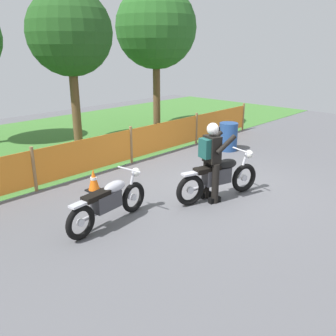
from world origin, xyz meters
TOP-DOWN VIEW (x-y plane):
  - ground at (0.00, 0.00)m, footprint 24.00×24.00m
  - grass_verge at (0.00, 6.72)m, footprint 24.00×7.91m
  - barrier_fence at (0.00, 2.76)m, footprint 11.69×0.08m
  - tree_near_right at (0.06, 5.51)m, footprint 2.62×2.62m
  - tree_rightmost at (3.77, 5.50)m, footprint 3.04×3.04m
  - motorcycle_lead at (-2.75, 0.24)m, footprint 1.97×0.58m
  - motorcycle_trailing at (-0.37, -0.51)m, footprint 2.06×0.84m
  - rider_trailing at (-0.59, -0.45)m, footprint 0.76×0.66m
  - traffic_cone at (-1.99, 1.80)m, footprint 0.32×0.32m
  - spare_drum at (2.97, 1.53)m, footprint 0.58×0.58m

SIDE VIEW (x-z plane):
  - ground at x=0.00m, z-range -0.02..0.00m
  - grass_verge at x=0.00m, z-range 0.00..0.01m
  - traffic_cone at x=-1.99m, z-range -0.01..0.52m
  - spare_drum at x=2.97m, z-range 0.00..0.88m
  - motorcycle_lead at x=-2.75m, z-range -0.01..0.92m
  - motorcycle_trailing at x=-0.37m, z-range -0.02..0.99m
  - barrier_fence at x=0.00m, z-range 0.02..1.07m
  - rider_trailing at x=-0.59m, z-range 0.11..1.80m
  - tree_near_right at x=0.06m, z-range 1.09..5.94m
  - tree_rightmost at x=3.77m, z-range 1.13..6.46m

